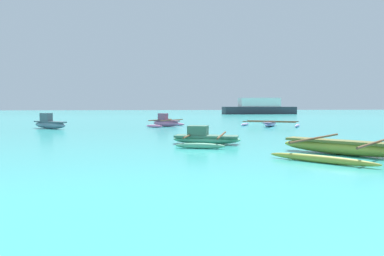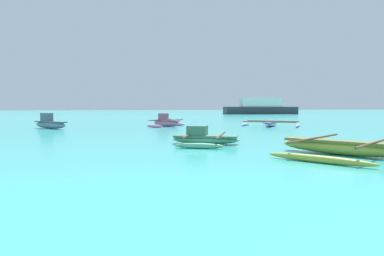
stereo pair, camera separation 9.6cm
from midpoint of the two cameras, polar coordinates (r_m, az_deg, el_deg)
moored_boat_0 at (r=24.81m, az=-4.52°, el=0.97°), size 3.00×3.25×0.95m
moored_boat_1 at (r=11.37m, az=23.93°, el=-2.99°), size 4.99×4.84×0.49m
moored_boat_2 at (r=25.60m, az=12.82°, el=0.68°), size 4.48×3.92×0.39m
moored_boat_3 at (r=24.27m, az=-22.79°, el=0.75°), size 2.62×2.31×1.02m
moored_boat_4 at (r=13.40m, az=2.00°, el=-1.65°), size 2.79×3.64×0.72m
distant_ferry at (r=63.37m, az=11.09°, el=3.37°), size 13.26×2.92×2.92m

